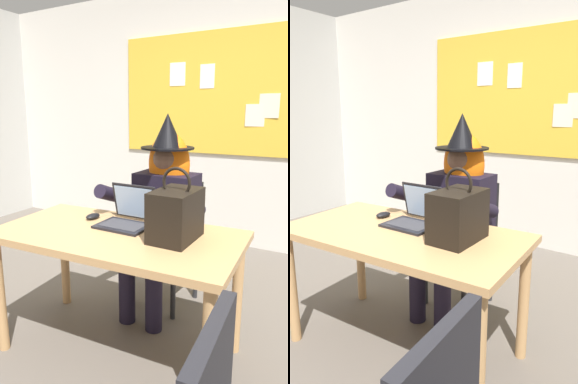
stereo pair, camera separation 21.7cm
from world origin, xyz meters
TOP-DOWN VIEW (x-y plane):
  - ground_plane at (0.00, 0.00)m, footprint 24.00×24.00m
  - wall_back_bulletin at (0.00, 2.18)m, footprint 5.90×2.25m
  - desk_main at (-0.02, 0.12)m, footprint 1.39×0.79m
  - chair_at_desk at (-0.04, 0.84)m, footprint 0.45×0.45m
  - person_costumed at (-0.04, 0.71)m, footprint 0.59×0.65m
  - laptop at (-0.04, 0.26)m, footprint 0.29×0.27m
  - computer_mouse at (-0.29, 0.25)m, footprint 0.07×0.11m
  - handbag at (0.30, 0.18)m, footprint 0.20×0.30m

SIDE VIEW (x-z plane):
  - ground_plane at x=0.00m, z-range 0.00..0.00m
  - chair_at_desk at x=-0.04m, z-range 0.05..0.94m
  - desk_main at x=-0.02m, z-range 0.27..1.00m
  - computer_mouse at x=-0.29m, z-range 0.73..0.76m
  - person_costumed at x=-0.04m, z-range 0.09..1.45m
  - laptop at x=-0.04m, z-range 0.67..0.90m
  - handbag at x=0.30m, z-range 0.68..1.05m
  - wall_back_bulletin at x=0.00m, z-range 0.02..2.63m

